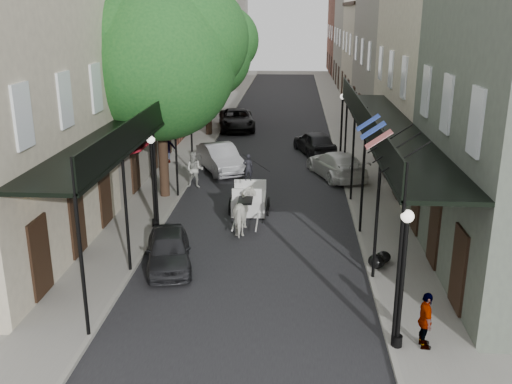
% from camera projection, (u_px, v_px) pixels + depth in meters
% --- Properties ---
extents(ground, '(140.00, 140.00, 0.00)m').
position_uv_depth(ground, '(245.00, 306.00, 16.87)').
color(ground, gray).
rests_on(ground, ground).
extents(road, '(8.00, 90.00, 0.01)m').
position_uv_depth(road, '(272.00, 150.00, 35.88)').
color(road, black).
rests_on(road, ground).
extents(sidewalk_left, '(2.20, 90.00, 0.12)m').
position_uv_depth(sidewalk_left, '(194.00, 148.00, 36.19)').
color(sidewalk_left, gray).
rests_on(sidewalk_left, ground).
extents(sidewalk_right, '(2.20, 90.00, 0.12)m').
position_uv_depth(sidewalk_right, '(352.00, 150.00, 35.54)').
color(sidewalk_right, gray).
rests_on(sidewalk_right, ground).
extents(building_row_left, '(5.00, 80.00, 10.50)m').
position_uv_depth(building_row_left, '(168.00, 53.00, 44.36)').
color(building_row_left, beige).
rests_on(building_row_left, ground).
extents(building_row_right, '(5.00, 80.00, 10.50)m').
position_uv_depth(building_row_right, '(391.00, 54.00, 43.24)').
color(building_row_right, gray).
rests_on(building_row_right, ground).
extents(gallery_left, '(2.20, 18.05, 4.88)m').
position_uv_depth(gallery_left, '(139.00, 124.00, 22.59)').
color(gallery_left, black).
rests_on(gallery_left, sidewalk_left).
extents(gallery_right, '(2.20, 18.05, 4.88)m').
position_uv_depth(gallery_right, '(383.00, 128.00, 21.96)').
color(gallery_right, black).
rests_on(gallery_right, sidewalk_right).
extents(tree_near, '(7.31, 6.80, 9.63)m').
position_uv_depth(tree_near, '(168.00, 56.00, 24.85)').
color(tree_near, '#382619').
rests_on(tree_near, sidewalk_left).
extents(tree_far, '(6.45, 6.00, 8.61)m').
position_uv_depth(tree_far, '(213.00, 50.00, 38.36)').
color(tree_far, '#382619').
rests_on(tree_far, sidewalk_left).
extents(lamppost_right_near, '(0.32, 0.32, 3.71)m').
position_uv_depth(lamppost_right_near, '(402.00, 278.00, 14.08)').
color(lamppost_right_near, black).
rests_on(lamppost_right_near, sidewalk_right).
extents(lamppost_left, '(0.32, 0.32, 3.71)m').
position_uv_depth(lamppost_left, '(153.00, 180.00, 22.22)').
color(lamppost_left, black).
rests_on(lamppost_left, sidewalk_left).
extents(lamppost_right_far, '(0.32, 0.32, 3.71)m').
position_uv_depth(lamppost_right_far, '(342.00, 125.00, 33.09)').
color(lamppost_right_far, black).
rests_on(lamppost_right_far, sidewalk_right).
extents(horse, '(0.92, 1.98, 1.66)m').
position_uv_depth(horse, '(245.00, 212.00, 22.35)').
color(horse, white).
rests_on(horse, ground).
extents(carriage, '(1.76, 2.47, 2.78)m').
position_uv_depth(carriage, '(250.00, 186.00, 24.74)').
color(carriage, black).
rests_on(carriage, ground).
extents(pedestrian_walking, '(0.90, 0.71, 1.81)m').
position_uv_depth(pedestrian_walking, '(195.00, 170.00, 27.94)').
color(pedestrian_walking, '#9D9F96').
rests_on(pedestrian_walking, ground).
extents(pedestrian_sidewalk_left, '(1.30, 0.93, 1.82)m').
position_uv_depth(pedestrian_sidewalk_left, '(167.00, 147.00, 32.13)').
color(pedestrian_sidewalk_left, gray).
rests_on(pedestrian_sidewalk_left, sidewalk_left).
extents(pedestrian_sidewalk_right, '(0.39, 0.90, 1.53)m').
position_uv_depth(pedestrian_sidewalk_right, '(426.00, 320.00, 14.39)').
color(pedestrian_sidewalk_right, gray).
rests_on(pedestrian_sidewalk_right, sidewalk_right).
extents(car_left_near, '(2.23, 3.86, 1.24)m').
position_uv_depth(car_left_near, '(169.00, 249.00, 19.34)').
color(car_left_near, black).
rests_on(car_left_near, ground).
extents(car_left_mid, '(3.30, 4.73, 1.48)m').
position_uv_depth(car_left_mid, '(220.00, 158.00, 30.85)').
color(car_left_mid, '#9C9BA1').
rests_on(car_left_mid, ground).
extents(car_left_far, '(3.23, 5.64, 1.48)m').
position_uv_depth(car_left_far, '(237.00, 120.00, 41.85)').
color(car_left_far, black).
rests_on(car_left_far, ground).
extents(car_right_near, '(3.37, 5.14, 1.38)m').
position_uv_depth(car_right_near, '(337.00, 165.00, 29.73)').
color(car_right_near, silver).
rests_on(car_right_near, ground).
extents(car_right_far, '(2.88, 4.49, 1.42)m').
position_uv_depth(car_right_far, '(315.00, 142.00, 34.70)').
color(car_right_far, black).
rests_on(car_right_far, ground).
extents(trash_bags, '(0.83, 0.98, 0.48)m').
position_uv_depth(trash_bags, '(379.00, 260.00, 19.22)').
color(trash_bags, black).
rests_on(trash_bags, sidewalk_right).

